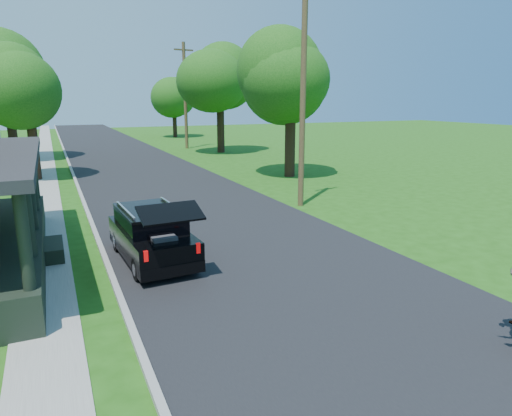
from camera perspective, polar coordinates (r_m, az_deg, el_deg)
name	(u,v)px	position (r m, az deg, el deg)	size (l,w,h in m)	color
ground	(322,306)	(10.49, 8.22, -12.08)	(140.00, 140.00, 0.00)	#1E4D0F
street	(145,175)	(28.76, -13.65, 4.09)	(8.00, 120.00, 0.02)	black
curb	(75,179)	(28.31, -21.73, 3.36)	(0.15, 120.00, 0.12)	gray
sidewalk	(45,181)	(28.29, -24.86, 3.06)	(1.30, 120.00, 0.03)	gray
black_suv	(152,235)	(13.21, -12.89, -3.30)	(1.87, 4.38, 2.00)	black
tree_left_mid	(26,87)	(28.71, -26.78, 13.38)	(4.92, 4.73, 7.68)	black
tree_left_far	(3,64)	(38.44, -29.05, 15.47)	(8.05, 7.87, 10.90)	black
tree_right_near	(290,72)	(27.11, 4.31, 16.64)	(5.92, 5.74, 9.14)	black
tree_right_mid	(219,73)	(39.81, -4.64, 16.50)	(5.94, 5.77, 9.79)	black
tree_right_far	(173,95)	(56.74, -10.30, 13.74)	(5.51, 5.57, 7.61)	black
utility_pole_near	(303,89)	(19.36, 5.91, 14.59)	(1.50, 0.37, 9.53)	#3D2E1C
utility_pole_far	(185,95)	(43.37, -8.85, 13.83)	(1.83, 0.45, 9.47)	#3D2E1C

